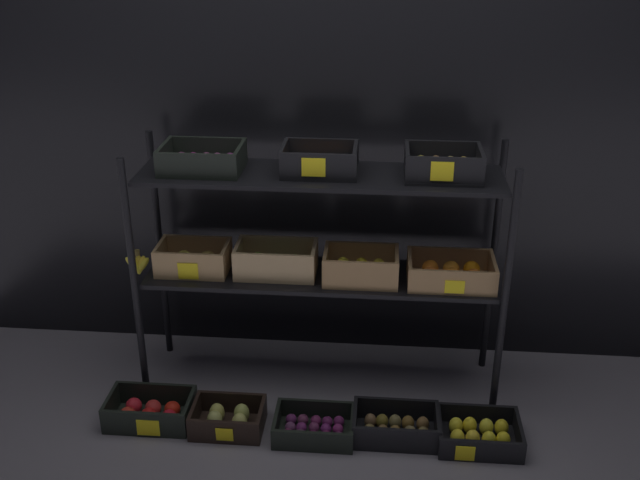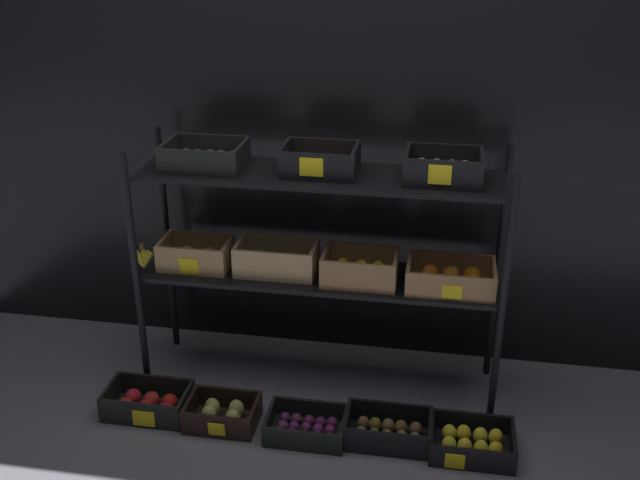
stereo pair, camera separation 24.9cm
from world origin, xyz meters
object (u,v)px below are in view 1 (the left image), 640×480
(crate_ground_pear, at_px, (228,419))
(crate_ground_lemon, at_px, (479,434))
(display_rack, at_px, (321,231))
(crate_ground_kiwi, at_px, (396,427))
(crate_ground_apple_red, at_px, (151,412))
(crate_ground_plum, at_px, (314,428))

(crate_ground_pear, height_order, crate_ground_lemon, crate_ground_pear)
(display_rack, relative_size, crate_ground_pear, 5.48)
(crate_ground_kiwi, bearing_deg, crate_ground_pear, -179.13)
(crate_ground_apple_red, bearing_deg, display_rack, 26.95)
(crate_ground_apple_red, relative_size, crate_ground_kiwi, 1.01)
(crate_ground_plum, bearing_deg, crate_ground_pear, 178.06)
(crate_ground_apple_red, xyz_separation_m, crate_ground_pear, (0.35, -0.02, 0.00))
(crate_ground_plum, relative_size, crate_ground_kiwi, 0.93)
(crate_ground_lemon, bearing_deg, crate_ground_plum, -179.04)
(crate_ground_pear, bearing_deg, crate_ground_lemon, -0.06)
(crate_ground_apple_red, height_order, crate_ground_pear, crate_ground_apple_red)
(crate_ground_apple_red, bearing_deg, crate_ground_pear, -3.47)
(display_rack, height_order, crate_ground_plum, display_rack)
(crate_ground_pear, bearing_deg, crate_ground_apple_red, 176.53)
(crate_ground_apple_red, bearing_deg, crate_ground_plum, -2.68)
(crate_ground_plum, bearing_deg, crate_ground_apple_red, 177.32)
(crate_ground_plum, bearing_deg, display_rack, 90.91)
(crate_ground_apple_red, xyz_separation_m, crate_ground_lemon, (1.43, -0.02, -0.00))
(crate_ground_plum, bearing_deg, crate_ground_lemon, 0.96)
(display_rack, bearing_deg, crate_ground_lemon, -28.86)
(crate_ground_kiwi, height_order, crate_ground_lemon, crate_ground_kiwi)
(crate_ground_apple_red, distance_m, crate_ground_kiwi, 1.08)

